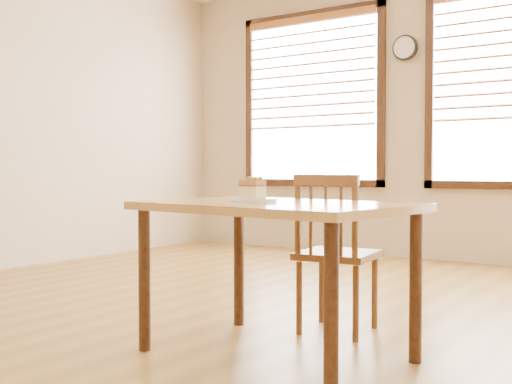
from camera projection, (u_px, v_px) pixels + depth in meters
ground at (241, 371)px, 2.89m from camera, size 8.00×8.00×0.00m
window_left at (311, 89)px, 7.17m from camera, size 1.76×0.10×1.96m
wall_clock at (405, 48)px, 6.52m from camera, size 0.26×0.05×0.26m
cafe_table_main at (276, 221)px, 3.10m from camera, size 1.35×0.98×0.75m
cafe_chair_main at (335, 252)px, 3.55m from camera, size 0.45×0.45×0.89m
plate at (253, 200)px, 3.11m from camera, size 0.24×0.24×0.02m
cake_slice at (252, 188)px, 3.11m from camera, size 0.12×0.09×0.10m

